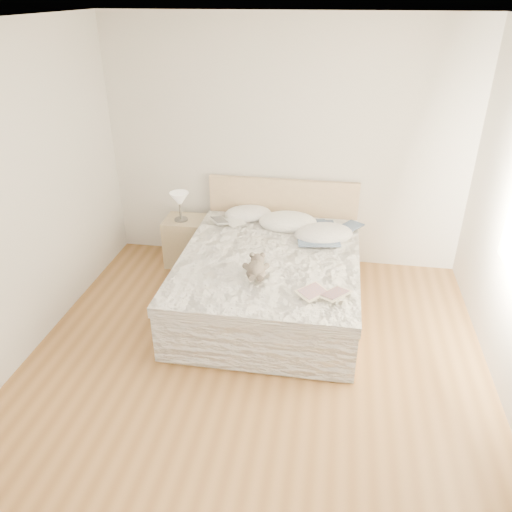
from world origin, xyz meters
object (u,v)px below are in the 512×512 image
object	(u,v)px
childrens_book	(323,294)
teddy_bear	(256,275)
table_lamp	(180,201)
bed	(270,278)
nightstand	(186,241)
photo_book	(227,221)

from	to	relation	value
childrens_book	teddy_bear	bearing A→B (deg)	-155.63
table_lamp	childrens_book	xyz separation A→B (m)	(1.67, -1.40, -0.17)
bed	childrens_book	size ratio (longest dim) A/B	5.63
nightstand	childrens_book	size ratio (longest dim) A/B	1.47
bed	childrens_book	xyz separation A→B (m)	(0.55, -0.72, 0.32)
bed	childrens_book	world-z (taller)	bed
table_lamp	childrens_book	world-z (taller)	table_lamp
photo_book	childrens_book	bearing A→B (deg)	-88.12
nightstand	photo_book	world-z (taller)	photo_book
table_lamp	childrens_book	size ratio (longest dim) A/B	0.87
photo_book	childrens_book	distance (m)	1.71
childrens_book	nightstand	bearing A→B (deg)	-179.91
photo_book	teddy_bear	bearing A→B (deg)	-104.30
nightstand	photo_book	xyz separation A→B (m)	(0.53, -0.14, 0.35)
photo_book	teddy_bear	distance (m)	1.23
nightstand	childrens_book	world-z (taller)	childrens_book
bed	teddy_bear	world-z (taller)	bed
table_lamp	childrens_book	bearing A→B (deg)	-39.97
nightstand	photo_book	size ratio (longest dim) A/B	1.58
bed	nightstand	world-z (taller)	bed
photo_book	nightstand	bearing A→B (deg)	127.07
photo_book	childrens_book	world-z (taller)	same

